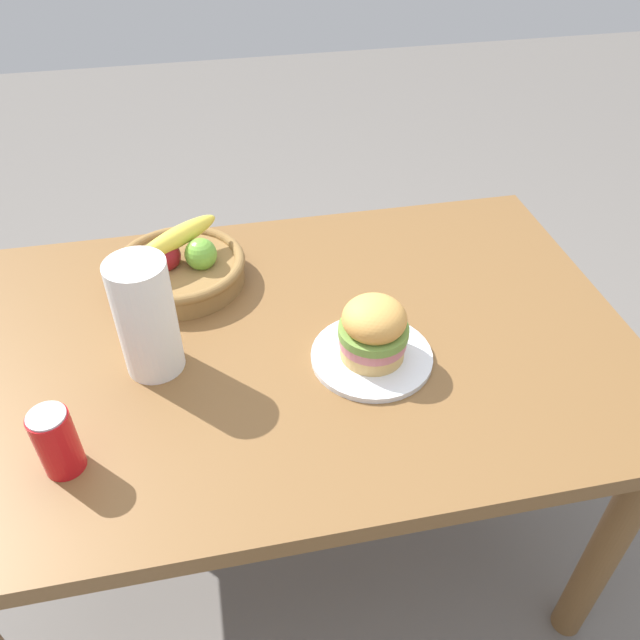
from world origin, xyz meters
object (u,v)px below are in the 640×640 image
Objects in this scene: plate at (372,356)px; fruit_basket at (181,266)px; sandwich at (374,330)px; paper_towel_roll at (146,318)px; soda_can at (57,442)px.

fruit_basket reaches higher than plate.
paper_towel_roll is at bearing 170.94° from sandwich.
paper_towel_roll reaches higher than sandwich.
plate is 0.99× the size of paper_towel_roll.
soda_can is at bearing -165.35° from sandwich.
plate is at bearing 0.00° from sandwich.
fruit_basket is at bearing 137.09° from plate.
soda_can is at bearing -124.90° from paper_towel_roll.
plate is at bearing -9.06° from paper_towel_roll.
soda_can is 0.43× the size of fruit_basket.
sandwich is at bearing 0.00° from plate.
plate is 0.82× the size of fruit_basket.
fruit_basket reaches higher than soda_can.
sandwich is at bearing -9.06° from paper_towel_roll.
paper_towel_roll is at bearing -103.07° from fruit_basket.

